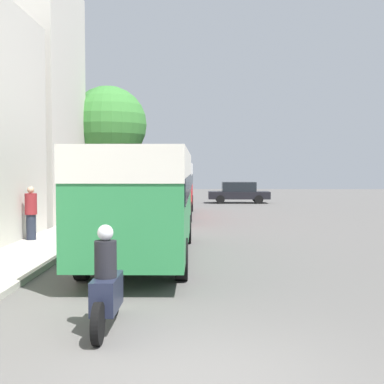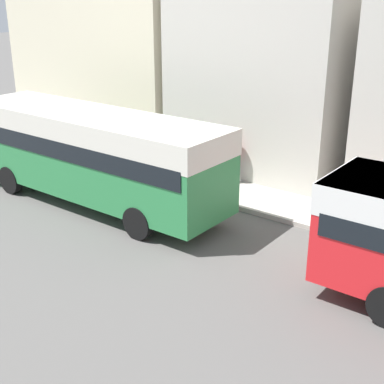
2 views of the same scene
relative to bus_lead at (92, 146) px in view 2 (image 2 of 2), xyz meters
The scene contains 4 objects.
sidewalk 9.82m from the bus_lead, 111.18° to the right, with size 2.20×120.00×0.15m.
building_midblock 7.84m from the bus_lead, 160.03° to the left, with size 5.07×6.80×8.17m.
bus_lead is the anchor object (origin of this frame).
pedestrian_near_curb 5.18m from the bus_lead, 146.21° to the left, with size 0.41×0.41×1.85m.
Camera 2 is at (9.86, 21.92, 6.86)m, focal length 50.00 mm.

